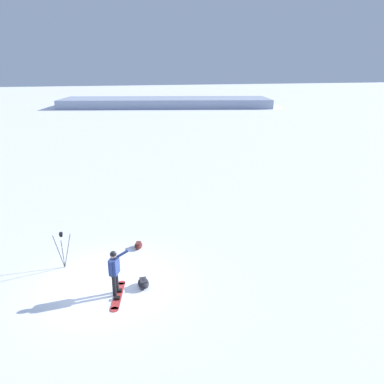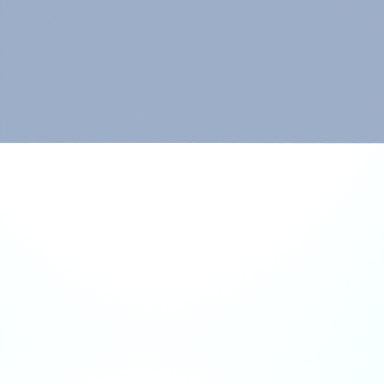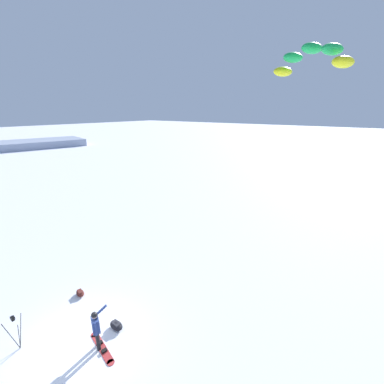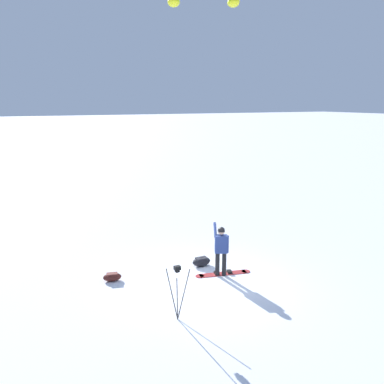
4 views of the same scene
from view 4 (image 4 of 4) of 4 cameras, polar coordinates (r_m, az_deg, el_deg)
The scene contains 6 objects.
ground_plane at distance 12.96m, azimuth 2.13°, elevation -12.70°, with size 300.00×300.00×0.00m, color white.
snowboarder at distance 13.07m, azimuth 4.15°, elevation -7.69°, with size 0.75×0.47×1.69m.
snowboard at distance 13.55m, azimuth 4.43°, elevation -11.45°, with size 0.64×1.83×0.10m.
gear_bag_large at distance 13.24m, azimuth -11.26°, elevation -11.73°, with size 0.45×0.63×0.25m.
camera_tripod at distance 10.53m, azimuth -2.08°, elevation -12.65°, with size 0.68×0.56×1.50m.
gear_bag_small at distance 14.08m, azimuth 1.35°, elevation -9.82°, with size 0.40×0.65×0.30m.
Camera 4 is at (10.26, -5.60, 5.59)m, focal length 37.55 mm.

